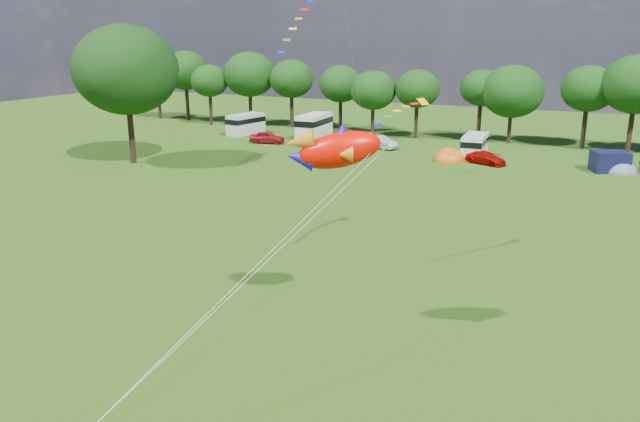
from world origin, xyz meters
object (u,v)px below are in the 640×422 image
at_px(car_c, 486,158).
at_px(campervan_a, 246,123).
at_px(tent_greyblue, 620,173).
at_px(tent_orange, 449,160).
at_px(campervan_c, 475,145).
at_px(fish_kite, 332,150).
at_px(car_b, 380,142).
at_px(car_a, 267,137).
at_px(campervan_b, 314,125).
at_px(big_tree, 126,70).

bearing_deg(car_c, campervan_a, 103.12).
bearing_deg(tent_greyblue, tent_orange, -175.23).
height_order(campervan_c, tent_greyblue, campervan_c).
bearing_deg(fish_kite, campervan_a, 102.17).
xyz_separation_m(campervan_a, tent_greyblue, (43.10, -4.18, -1.34)).
distance_m(campervan_c, tent_orange, 3.42).
bearing_deg(car_b, campervan_a, 105.43).
bearing_deg(tent_orange, car_a, 177.58).
relative_size(campervan_c, fish_kite, 1.22).
distance_m(car_b, campervan_b, 10.15).
bearing_deg(campervan_a, car_b, -85.99).
distance_m(car_c, tent_greyblue, 12.15).
distance_m(car_b, tent_orange, 9.42).
relative_size(campervan_c, tent_orange, 1.35).
bearing_deg(car_a, campervan_b, -43.54).
relative_size(car_b, fish_kite, 0.97).
height_order(big_tree, campervan_c, big_tree).
bearing_deg(car_a, campervan_a, 38.66).
bearing_deg(tent_orange, big_tree, -152.62).
bearing_deg(fish_kite, big_tree, 119.45).
bearing_deg(car_b, car_c, -84.28).
relative_size(big_tree, campervan_c, 2.65).
bearing_deg(big_tree, campervan_b, 65.35).
xyz_separation_m(big_tree, campervan_b, (9.66, 21.06, -7.46)).
xyz_separation_m(car_a, car_b, (12.97, 2.54, 0.01)).
bearing_deg(car_b, tent_greyblue, -73.41).
bearing_deg(tent_greyblue, car_c, -173.54).
xyz_separation_m(car_a, campervan_b, (3.33, 5.62, 0.87)).
height_order(car_c, campervan_a, campervan_a).
height_order(car_a, car_b, car_b).
distance_m(big_tree, campervan_a, 21.43).
bearing_deg(campervan_a, campervan_b, -73.20).
bearing_deg(car_a, campervan_c, -99.03).
relative_size(car_a, campervan_c, 0.83).
bearing_deg(campervan_b, car_a, 147.64).
bearing_deg(campervan_b, big_tree, 153.66).
bearing_deg(campervan_a, car_c, -89.93).
bearing_deg(car_c, car_b, 97.34).
xyz_separation_m(big_tree, tent_orange, (28.03, 14.52, -9.00)).
bearing_deg(big_tree, tent_greyblue, 19.91).
bearing_deg(campervan_b, car_b, -109.43).
height_order(car_c, fish_kite, fish_kite).
bearing_deg(big_tree, fish_kite, -36.95).
height_order(campervan_b, tent_greyblue, campervan_b).
distance_m(car_a, tent_orange, 21.73).
xyz_separation_m(big_tree, car_a, (6.33, 15.44, -8.32)).
relative_size(big_tree, car_a, 3.19).
height_order(campervan_b, campervan_c, campervan_b).
distance_m(big_tree, car_c, 35.78).
bearing_deg(campervan_a, tent_orange, -91.10).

